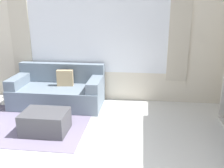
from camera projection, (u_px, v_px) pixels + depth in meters
wall_back at (97, 40)px, 5.45m from camera, size 6.89×0.11×2.70m
area_rug at (12, 124)px, 4.57m from camera, size 2.78×1.63×0.01m
couch_main at (58, 91)px, 5.38m from camera, size 1.91×0.94×0.85m
ottoman at (45, 122)px, 4.22m from camera, size 0.75×0.56×0.38m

